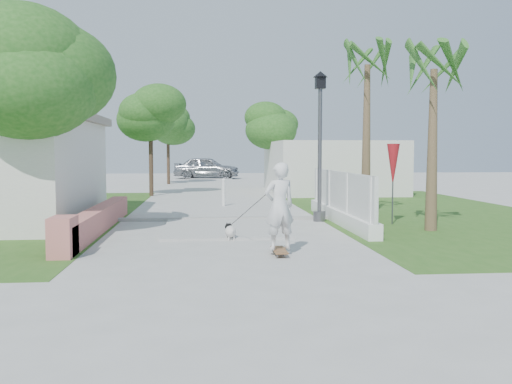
{
  "coord_description": "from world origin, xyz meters",
  "views": [
    {
      "loc": [
        -0.54,
        -11.18,
        2.06
      ],
      "look_at": [
        0.72,
        2.49,
        1.1
      ],
      "focal_mm": 40.0,
      "sensor_mm": 36.0,
      "label": 1
    }
  ],
  "objects": [
    {
      "name": "grass_right",
      "position": [
        7.0,
        8.0,
        0.01
      ],
      "size": [
        8.0,
        20.0,
        0.01
      ],
      "primitive_type": "cube",
      "color": "#2F5B1C",
      "rests_on": "ground"
    },
    {
      "name": "palm_near",
      "position": [
        5.4,
        3.2,
        3.95
      ],
      "size": [
        1.8,
        1.8,
        4.7
      ],
      "color": "brown",
      "rests_on": "ground"
    },
    {
      "name": "parked_car",
      "position": [
        -0.28,
        33.42,
        0.86
      ],
      "size": [
        5.33,
        2.9,
        1.72
      ],
      "primitive_type": "imported",
      "rotation": [
        0.0,
        0.0,
        1.39
      ],
      "color": "#B5B6BD",
      "rests_on": "ground"
    },
    {
      "name": "street_lamp",
      "position": [
        2.9,
        5.5,
        2.43
      ],
      "size": [
        0.44,
        0.44,
        4.44
      ],
      "color": "#59595E",
      "rests_on": "ground"
    },
    {
      "name": "skateboarder",
      "position": [
        0.55,
        0.89,
        0.81
      ],
      "size": [
        1.25,
        2.69,
        1.86
      ],
      "rotation": [
        0.0,
        0.0,
        3.44
      ],
      "color": "brown",
      "rests_on": "ground"
    },
    {
      "name": "lattice_fence",
      "position": [
        3.4,
        5.0,
        0.54
      ],
      "size": [
        0.35,
        7.0,
        1.5
      ],
      "color": "white",
      "rests_on": "ground"
    },
    {
      "name": "bollard",
      "position": [
        0.2,
        10.0,
        0.58
      ],
      "size": [
        0.14,
        0.14,
        1.09
      ],
      "color": "white",
      "rests_on": "ground"
    },
    {
      "name": "curb",
      "position": [
        0.0,
        6.0,
        0.05
      ],
      "size": [
        6.5,
        0.25,
        0.1
      ],
      "primitive_type": "cube",
      "color": "#999993",
      "rests_on": "ground"
    },
    {
      "name": "tree_left_mid",
      "position": [
        -5.48,
        8.48,
        3.5
      ],
      "size": [
        3.2,
        3.2,
        4.85
      ],
      "color": "#4C3826",
      "rests_on": "ground"
    },
    {
      "name": "dog",
      "position": [
        0.07,
        2.11,
        0.21
      ],
      "size": [
        0.33,
        0.57,
        0.4
      ],
      "rotation": [
        0.0,
        0.0,
        0.18
      ],
      "color": "silver",
      "rests_on": "ground"
    },
    {
      "name": "path_strip",
      "position": [
        0.0,
        20.0,
        0.03
      ],
      "size": [
        3.2,
        36.0,
        0.06
      ],
      "primitive_type": "cube",
      "color": "#B7B7B2",
      "rests_on": "ground"
    },
    {
      "name": "ground",
      "position": [
        0.0,
        0.0,
        0.0
      ],
      "size": [
        90.0,
        90.0,
        0.0
      ],
      "primitive_type": "plane",
      "color": "#B7B7B2",
      "rests_on": "ground"
    },
    {
      "name": "tree_path_far",
      "position": [
        -2.78,
        25.98,
        3.82
      ],
      "size": [
        3.2,
        3.2,
        5.17
      ],
      "color": "#4C3826",
      "rests_on": "ground"
    },
    {
      "name": "tree_path_left",
      "position": [
        -2.98,
        15.98,
        3.82
      ],
      "size": [
        3.4,
        3.4,
        5.23
      ],
      "color": "#4C3826",
      "rests_on": "ground"
    },
    {
      "name": "tree_left_near",
      "position": [
        -4.48,
        2.98,
        3.82
      ],
      "size": [
        3.6,
        3.6,
        5.28
      ],
      "color": "#4C3826",
      "rests_on": "ground"
    },
    {
      "name": "pink_wall",
      "position": [
        -3.3,
        3.55,
        0.31
      ],
      "size": [
        0.45,
        8.2,
        0.8
      ],
      "color": "#C37464",
      "rests_on": "ground"
    },
    {
      "name": "building_right",
      "position": [
        6.0,
        18.0,
        1.3
      ],
      "size": [
        6.0,
        8.0,
        2.6
      ],
      "primitive_type": "cube",
      "color": "silver",
      "rests_on": "ground"
    },
    {
      "name": "tree_path_right",
      "position": [
        3.22,
        19.98,
        3.49
      ],
      "size": [
        3.0,
        3.0,
        4.79
      ],
      "color": "#4C3826",
      "rests_on": "ground"
    },
    {
      "name": "palm_far",
      "position": [
        4.6,
        6.5,
        4.48
      ],
      "size": [
        1.8,
        1.8,
        5.3
      ],
      "color": "brown",
      "rests_on": "ground"
    },
    {
      "name": "grass_left",
      "position": [
        -7.0,
        8.0,
        0.01
      ],
      "size": [
        8.0,
        20.0,
        0.01
      ],
      "primitive_type": "cube",
      "color": "#2F5B1C",
      "rests_on": "ground"
    },
    {
      "name": "patio_umbrella",
      "position": [
        4.8,
        4.5,
        1.69
      ],
      "size": [
        0.36,
        0.36,
        2.3
      ],
      "color": "#59595E",
      "rests_on": "ground"
    }
  ]
}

